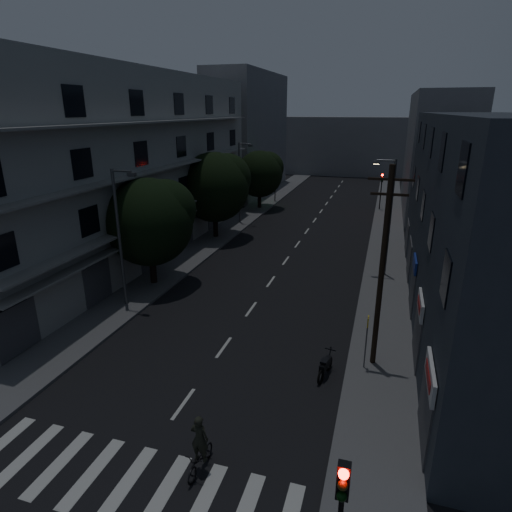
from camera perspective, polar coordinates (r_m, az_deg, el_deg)
The scene contains 23 objects.
ground at distance 38.17m, azimuth 5.70°, elevation 1.79°, with size 160.00×160.00×0.00m, color black.
sidewalk_left at distance 40.20m, azimuth -4.83°, elevation 2.81°, with size 3.00×90.00×0.15m, color #565659.
sidewalk_right at distance 37.51m, azimuth 17.00°, elevation 0.85°, with size 3.00×90.00×0.15m, color #565659.
crosswalk at distance 15.84m, azimuth -16.80°, elevation -26.92°, with size 10.90×3.00×0.01m.
lane_markings at distance 44.08m, azimuth 7.33°, elevation 4.08°, with size 0.15×60.50×0.01m.
building_left at distance 34.74m, azimuth -16.55°, elevation 11.24°, with size 7.00×36.00×14.00m.
building_right at distance 25.96m, azimuth 27.75°, elevation 4.08°, with size 6.19×28.00×11.00m.
building_far_left at distance 61.89m, azimuth -0.94°, elevation 15.97°, with size 6.00×20.00×16.00m, color slate.
building_far_right at distance 53.27m, azimuth 22.88°, elevation 12.44°, with size 6.00×20.00×13.00m, color slate.
building_far_end at distance 81.36m, azimuth 12.38°, elevation 14.14°, with size 24.00×8.00×10.00m, color slate.
tree_near at distance 28.43m, azimuth -13.94°, elevation 4.84°, with size 5.68×5.68×7.01m.
tree_mid at distance 38.57m, azimuth -5.46°, elevation 9.46°, with size 6.17×6.17×7.60m.
tree_far at distance 50.62m, azimuth 0.55°, elevation 11.11°, with size 5.36×5.36×6.63m.
traffic_signal_near at distance 10.79m, azimuth 11.26°, elevation -30.02°, with size 0.28×0.37×4.10m.
traffic_signal_far_right at distance 51.84m, azimuth 16.40°, elevation 9.19°, with size 0.28×0.37×4.10m.
traffic_signal_far_left at distance 54.57m, azimuth 2.57°, elevation 10.38°, with size 0.28×0.37×4.10m.
street_lamp_left_near at distance 25.47m, azimuth -17.63°, elevation 3.04°, with size 1.51×0.25×8.00m.
street_lamp_right at distance 30.39m, azimuth 17.26°, elevation 5.56°, with size 1.51×0.25×8.00m.
street_lamp_left_far at distance 43.58m, azimuth -2.09°, elevation 10.22°, with size 1.51×0.25×8.00m.
utility_pole at distance 18.99m, azimuth 16.48°, elevation -1.30°, with size 1.80×0.24×9.00m.
bus_stop_sign at distance 19.69m, azimuth 14.57°, elevation -9.90°, with size 0.06×0.35×2.52m.
motorcycle at distance 19.67m, azimuth 9.21°, elevation -14.37°, with size 0.60×1.80×1.17m.
cyclist at distance 15.27m, azimuth -7.44°, elevation -24.54°, with size 0.68×1.70×2.12m.
Camera 1 is at (6.96, -10.82, 11.17)m, focal length 30.00 mm.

